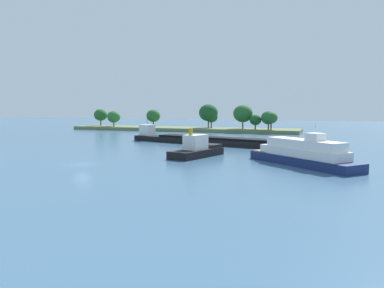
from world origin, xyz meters
name	(u,v)px	position (x,y,z in m)	size (l,w,h in m)	color
ground_plane	(82,164)	(0.00, 0.00, 0.00)	(400.00, 400.00, 0.00)	#3D607F
treeline_island	(189,123)	(-13.33, 81.74, 2.97)	(84.20, 13.84, 9.64)	#66754C
cargo_barge	(207,140)	(8.26, 36.80, 0.95)	(43.00, 15.82, 5.92)	black
tugboat	(197,149)	(13.75, 14.56, 1.32)	(7.11, 12.46, 5.14)	black
white_riverboat	(303,154)	(32.09, 10.51, 1.72)	(17.85, 16.36, 6.43)	navy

